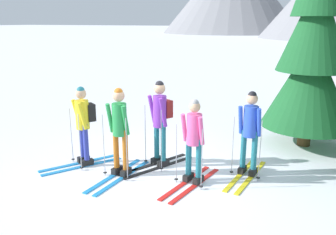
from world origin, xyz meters
TOP-DOWN VIEW (x-y plane):
  - ground_plane at (0.00, 0.00)m, footprint 400.00×400.00m
  - skier_in_yellow at (-1.61, -0.25)m, footprint 1.21×1.61m
  - skier_in_green at (-0.63, -0.43)m, footprint 0.61×1.80m
  - skier_in_purple at (-0.12, 0.35)m, footprint 1.08×1.74m
  - skier_in_pink at (0.80, -0.17)m, footprint 0.63×1.76m
  - skier_in_blue at (1.68, 0.60)m, footprint 0.61×1.76m
  - pine_tree_near at (2.61, 2.90)m, footprint 2.15×2.15m

SIDE VIEW (x-z plane):
  - ground_plane at x=0.00m, z-range 0.00..0.00m
  - skier_in_pink at x=0.80m, z-range 0.06..1.69m
  - skier_in_blue at x=1.68m, z-range 0.08..1.77m
  - skier_in_yellow at x=-1.61m, z-range 0.10..1.80m
  - skier_in_green at x=-0.63m, z-range 0.09..1.86m
  - skier_in_purple at x=-0.12m, z-range 0.12..1.94m
  - pine_tree_near at x=2.61m, z-range -0.22..4.98m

